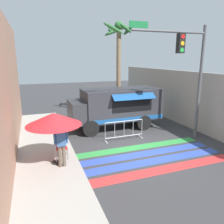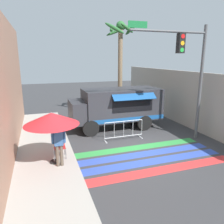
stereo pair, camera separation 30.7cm
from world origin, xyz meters
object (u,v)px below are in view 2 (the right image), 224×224
object	(u,v)px
folding_chair	(59,145)
vendor_person	(59,141)
food_truck	(115,105)
barricade_front	(124,130)
patio_umbrella	(52,119)
palm_tree	(120,51)
traffic_signal_pole	(189,63)

from	to	relation	value
folding_chair	vendor_person	bearing A→B (deg)	-93.72
food_truck	vendor_person	size ratio (longest dim) A/B	3.03
food_truck	barricade_front	size ratio (longest dim) A/B	2.56
vendor_person	barricade_front	world-z (taller)	vendor_person
patio_umbrella	barricade_front	world-z (taller)	patio_umbrella
food_truck	barricade_front	xyz separation A→B (m)	(-0.25, -2.05, -0.90)
food_truck	folding_chair	xyz separation A→B (m)	(-3.64, -3.36, -0.74)
palm_tree	vendor_person	bearing A→B (deg)	-126.45
patio_umbrella	barricade_front	bearing A→B (deg)	26.08
patio_umbrella	folding_chair	distance (m)	1.39
traffic_signal_pole	folding_chair	size ratio (longest dim) A/B	6.57
patio_umbrella	folding_chair	xyz separation A→B (m)	(0.27, 0.48, -1.27)
food_truck	folding_chair	size ratio (longest dim) A/B	6.19
folding_chair	vendor_person	xyz separation A→B (m)	(-0.08, -0.82, 0.50)
folding_chair	patio_umbrella	bearing A→B (deg)	-117.21
patio_umbrella	barricade_front	size ratio (longest dim) A/B	0.99
folding_chair	barricade_front	world-z (taller)	barricade_front
food_truck	vendor_person	world-z (taller)	food_truck
folding_chair	barricade_front	bearing A→B (deg)	23.12
patio_umbrella	palm_tree	world-z (taller)	palm_tree
food_truck	traffic_signal_pole	xyz separation A→B (m)	(2.74, -3.00, 2.51)
food_truck	patio_umbrella	size ratio (longest dim) A/B	2.59
traffic_signal_pole	patio_umbrella	bearing A→B (deg)	-172.77
traffic_signal_pole	folding_chair	xyz separation A→B (m)	(-6.39, -0.37, -3.25)
patio_umbrella	palm_tree	size ratio (longest dim) A/B	0.32
food_truck	patio_umbrella	world-z (taller)	food_truck
food_truck	folding_chair	bearing A→B (deg)	-137.29
patio_umbrella	folding_chair	world-z (taller)	patio_umbrella
food_truck	traffic_signal_pole	size ratio (longest dim) A/B	0.94
folding_chair	palm_tree	distance (m)	8.74
palm_tree	food_truck	bearing A→B (deg)	-116.43
patio_umbrella	barricade_front	xyz separation A→B (m)	(3.66, 1.79, -1.44)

